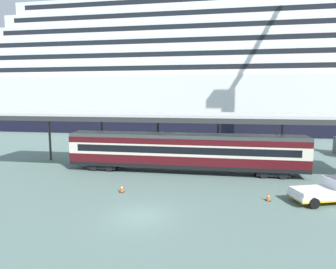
{
  "coord_description": "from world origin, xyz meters",
  "views": [
    {
      "loc": [
        4.88,
        -18.24,
        8.07
      ],
      "look_at": [
        0.5,
        8.28,
        4.5
      ],
      "focal_mm": 30.99,
      "sensor_mm": 36.0,
      "label": 1
    }
  ],
  "objects_px": {
    "cruise_ship": "(247,75)",
    "service_truck": "(332,189)",
    "traffic_cone_mid": "(122,188)",
    "train_carriage": "(184,151)",
    "traffic_cone_near": "(268,197)"
  },
  "relations": [
    {
      "from": "cruise_ship",
      "to": "service_truck",
      "type": "distance_m",
      "value": 51.96
    },
    {
      "from": "service_truck",
      "to": "traffic_cone_mid",
      "type": "bearing_deg",
      "value": -178.41
    },
    {
      "from": "train_carriage",
      "to": "cruise_ship",
      "type": "bearing_deg",
      "value": 76.56
    },
    {
      "from": "traffic_cone_near",
      "to": "traffic_cone_mid",
      "type": "distance_m",
      "value": 11.87
    },
    {
      "from": "train_carriage",
      "to": "traffic_cone_mid",
      "type": "distance_m",
      "value": 8.87
    },
    {
      "from": "cruise_ship",
      "to": "traffic_cone_near",
      "type": "distance_m",
      "value": 52.67
    },
    {
      "from": "cruise_ship",
      "to": "traffic_cone_near",
      "type": "xyz_separation_m",
      "value": [
        -3.05,
        -51.01,
        -12.74
      ]
    },
    {
      "from": "service_truck",
      "to": "cruise_ship",
      "type": "bearing_deg",
      "value": 91.9
    },
    {
      "from": "traffic_cone_near",
      "to": "train_carriage",
      "type": "bearing_deg",
      "value": 134.72
    },
    {
      "from": "cruise_ship",
      "to": "service_truck",
      "type": "xyz_separation_m",
      "value": [
        1.67,
        -50.51,
        -12.07
      ]
    },
    {
      "from": "service_truck",
      "to": "traffic_cone_near",
      "type": "relative_size",
      "value": 8.56
    },
    {
      "from": "cruise_ship",
      "to": "traffic_cone_mid",
      "type": "relative_size",
      "value": 189.91
    },
    {
      "from": "cruise_ship",
      "to": "traffic_cone_near",
      "type": "height_order",
      "value": "cruise_ship"
    },
    {
      "from": "train_carriage",
      "to": "traffic_cone_near",
      "type": "distance_m",
      "value": 10.65
    },
    {
      "from": "cruise_ship",
      "to": "train_carriage",
      "type": "xyz_separation_m",
      "value": [
        -10.41,
        -43.58,
        -10.75
      ]
    }
  ]
}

